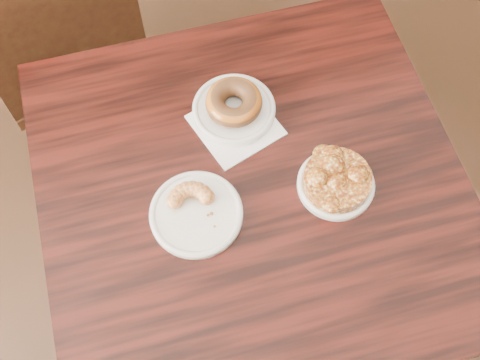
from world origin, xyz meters
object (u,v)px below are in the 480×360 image
object	(u,v)px
cafe_table	(250,251)
apple_fritter	(338,178)
chair_far	(52,42)
glazed_donut	(234,102)
cruller_fragment	(196,210)

from	to	relation	value
cafe_table	apple_fritter	world-z (taller)	apple_fritter
cafe_table	chair_far	size ratio (longest dim) A/B	0.91
glazed_donut	cruller_fragment	distance (m)	0.24
cruller_fragment	glazed_donut	bearing A→B (deg)	55.17
cafe_table	glazed_donut	distance (m)	0.45
chair_far	cruller_fragment	distance (m)	0.86
glazed_donut	cruller_fragment	bearing A→B (deg)	-124.83
cruller_fragment	cafe_table	bearing A→B (deg)	12.42
chair_far	cruller_fragment	xyz separation A→B (m)	(0.22, -0.76, 0.33)
glazed_donut	cafe_table	bearing A→B (deg)	-95.57
chair_far	apple_fritter	bearing A→B (deg)	104.18
glazed_donut	apple_fritter	size ratio (longest dim) A/B	0.67
chair_far	glazed_donut	size ratio (longest dim) A/B	7.81
chair_far	cruller_fragment	world-z (taller)	chair_far
cruller_fragment	chair_far	bearing A→B (deg)	106.33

